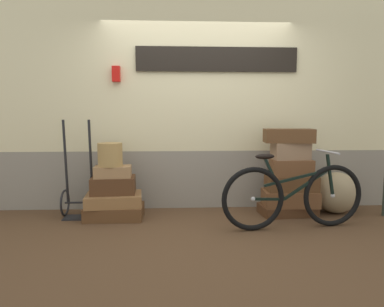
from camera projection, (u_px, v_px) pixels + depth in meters
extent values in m
cube|color=#513823|center=(201.00, 227.00, 3.98)|extent=(9.09, 5.20, 0.06)
cube|color=gray|center=(197.00, 178.00, 4.78)|extent=(7.09, 0.20, 0.79)
cube|color=beige|center=(197.00, 71.00, 4.61)|extent=(7.09, 0.20, 2.15)
cube|color=black|center=(217.00, 59.00, 4.49)|extent=(2.13, 0.04, 0.32)
cube|color=red|center=(116.00, 74.00, 4.43)|extent=(0.10, 0.08, 0.20)
cube|color=brown|center=(115.00, 212.00, 4.23)|extent=(0.70, 0.45, 0.16)
cube|color=olive|center=(114.00, 200.00, 4.23)|extent=(0.72, 0.52, 0.14)
cube|color=#4C2D19|center=(114.00, 185.00, 4.25)|extent=(0.56, 0.40, 0.21)
cube|color=#9E754C|center=(113.00, 172.00, 4.20)|extent=(0.46, 0.29, 0.14)
cube|color=#4C2D19|center=(287.00, 210.00, 4.40)|extent=(0.72, 0.46, 0.12)
cube|color=brown|center=(290.00, 198.00, 4.35)|extent=(0.70, 0.41, 0.20)
cube|color=brown|center=(291.00, 183.00, 4.34)|extent=(0.63, 0.35, 0.20)
cube|color=brown|center=(291.00, 168.00, 4.30)|extent=(0.52, 0.31, 0.21)
cube|color=#937051|center=(291.00, 151.00, 4.29)|extent=(0.47, 0.28, 0.21)
cube|color=brown|center=(289.00, 136.00, 4.28)|extent=(0.63, 0.37, 0.17)
cylinder|color=#A8844C|center=(110.00, 155.00, 4.18)|extent=(0.30, 0.30, 0.28)
torus|color=black|center=(65.00, 203.00, 4.32)|extent=(0.03, 0.34, 0.34)
torus|color=black|center=(95.00, 202.00, 4.34)|extent=(0.03, 0.34, 0.34)
cylinder|color=black|center=(80.00, 203.00, 4.33)|extent=(0.37, 0.02, 0.02)
cylinder|color=black|center=(66.00, 162.00, 4.27)|extent=(0.03, 0.10, 1.05)
cylinder|color=black|center=(91.00, 162.00, 4.28)|extent=(0.03, 0.10, 1.05)
cube|color=black|center=(78.00, 217.00, 4.24)|extent=(0.33, 0.22, 0.02)
ellipsoid|color=#9E8966|center=(336.00, 193.00, 4.45)|extent=(0.55, 0.47, 0.54)
torus|color=black|center=(253.00, 199.00, 3.75)|extent=(0.72, 0.14, 0.71)
sphere|color=#B2B2B7|center=(253.00, 199.00, 3.75)|extent=(0.05, 0.05, 0.05)
torus|color=black|center=(333.00, 196.00, 3.90)|extent=(0.72, 0.14, 0.71)
sphere|color=#B2B2B7|center=(333.00, 196.00, 3.90)|extent=(0.05, 0.05, 0.05)
cube|color=black|center=(305.00, 185.00, 3.83)|extent=(0.52, 0.09, 0.34)
cube|color=black|center=(275.00, 179.00, 3.76)|extent=(0.26, 0.06, 0.48)
cube|color=black|center=(269.00, 199.00, 3.78)|extent=(0.37, 0.07, 0.05)
cube|color=black|center=(296.00, 178.00, 3.80)|extent=(0.75, 0.11, 0.18)
cube|color=black|center=(330.00, 175.00, 3.87)|extent=(0.12, 0.04, 0.48)
ellipsoid|color=black|center=(265.00, 156.00, 3.72)|extent=(0.23, 0.11, 0.06)
cylinder|color=#A5A5AD|center=(327.00, 152.00, 3.83)|extent=(0.08, 0.46, 0.02)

